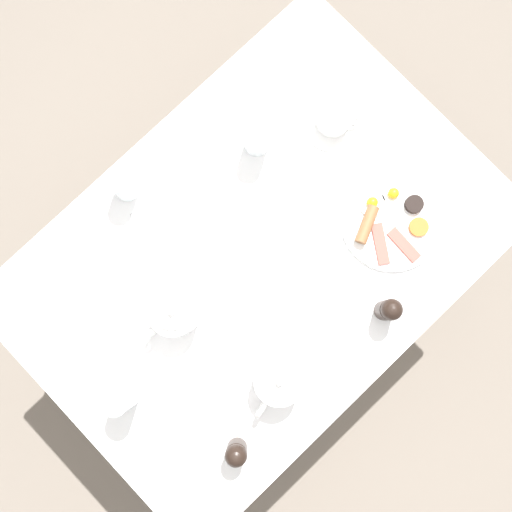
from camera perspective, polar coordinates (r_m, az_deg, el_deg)
ground_plane at (r=2.27m, az=-0.00°, el=-2.14°), size 8.00×8.00×0.00m
table at (r=1.60m, az=-0.00°, el=-0.36°), size 0.86×1.23×0.74m
breakfast_plate at (r=1.57m, az=12.65°, el=3.38°), size 0.26×0.26×0.04m
teapot_near at (r=1.47m, az=2.10°, el=-11.74°), size 0.12×0.21×0.13m
teapot_far at (r=1.48m, az=-7.79°, el=-5.38°), size 0.12×0.21×0.13m
teacup_with_saucer_left at (r=1.60m, az=7.39°, el=12.70°), size 0.16×0.16×0.06m
water_glass_tall at (r=1.54m, az=-12.59°, el=6.68°), size 0.06×0.06×0.12m
water_glass_short at (r=1.52m, az=0.04°, el=11.26°), size 0.06×0.06×0.13m
wine_glass_spare at (r=1.49m, az=-12.74°, el=-13.13°), size 0.06×0.06×0.15m
pepper_grinder at (r=1.50m, az=12.55°, el=-5.04°), size 0.05×0.05×0.12m
salt_grinder at (r=1.49m, az=-1.88°, el=-18.25°), size 0.05×0.05×0.12m
napkin_folded at (r=1.52m, az=2.08°, el=-2.22°), size 0.17×0.16×0.01m
fork_by_plate at (r=1.56m, az=3.66°, el=6.36°), size 0.17×0.11×0.00m
knife_by_plate at (r=1.59m, az=-17.27°, el=-5.05°), size 0.04×0.22×0.00m
spoon_for_tea at (r=1.56m, az=-10.57°, el=1.70°), size 0.14×0.05×0.00m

